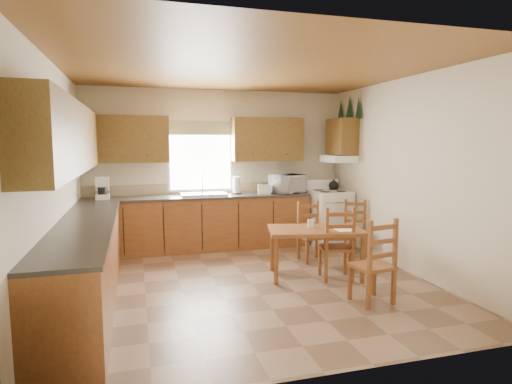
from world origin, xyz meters
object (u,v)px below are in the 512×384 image
object	(u,v)px
stove	(329,218)
chair_near_right	(336,243)
chair_far_left	(312,232)
microwave	(287,184)
dining_table	(315,253)
chair_near_left	(372,260)
chair_far_right	(356,228)

from	to	relation	value
stove	chair_near_right	xyz separation A→B (m)	(-0.74, -1.77, 0.02)
stove	chair_far_left	size ratio (longest dim) A/B	1.06
microwave	stove	bearing A→B (deg)	-39.72
microwave	chair_far_left	bearing A→B (deg)	-109.83
chair_near_right	chair_far_left	xyz separation A→B (m)	(0.04, 0.88, -0.04)
stove	dining_table	size ratio (longest dim) A/B	0.76
microwave	chair_near_left	xyz separation A→B (m)	(-0.04, -2.90, -0.59)
chair_near_left	chair_far_right	bearing A→B (deg)	-122.56
stove	chair_near_left	distance (m)	2.74
chair_far_right	stove	bearing A→B (deg)	122.09
dining_table	chair_far_left	xyz separation A→B (m)	(0.27, 0.73, 0.12)
dining_table	chair_near_right	bearing A→B (deg)	-20.47
dining_table	chair_near_right	xyz separation A→B (m)	(0.23, -0.15, 0.16)
stove	chair_far_right	xyz separation A→B (m)	(0.11, -0.75, -0.03)
chair_near_left	chair_far_left	xyz separation A→B (m)	(0.03, 1.76, -0.04)
microwave	chair_near_left	world-z (taller)	microwave
dining_table	chair_far_right	xyz separation A→B (m)	(1.08, 0.87, 0.11)
chair_near_right	chair_far_right	world-z (taller)	chair_near_right
dining_table	chair_far_right	bearing A→B (deg)	51.77
dining_table	chair_near_right	world-z (taller)	chair_near_right
stove	chair_near_left	bearing A→B (deg)	-108.79
chair_far_left	chair_far_right	xyz separation A→B (m)	(0.81, 0.14, -0.01)
dining_table	stove	bearing A→B (deg)	72.02
dining_table	chair_far_left	bearing A→B (deg)	82.87
microwave	chair_near_left	bearing A→B (deg)	-109.99
stove	chair_far_right	bearing A→B (deg)	-85.08
chair_far_right	chair_near_right	bearing A→B (deg)	-106.02
stove	chair_far_right	size ratio (longest dim) A/B	1.08
microwave	dining_table	distance (m)	2.04
microwave	chair_near_right	distance (m)	2.11
stove	microwave	xyz separation A→B (m)	(-0.69, 0.26, 0.61)
stove	chair_far_left	xyz separation A→B (m)	(-0.70, -0.89, -0.03)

